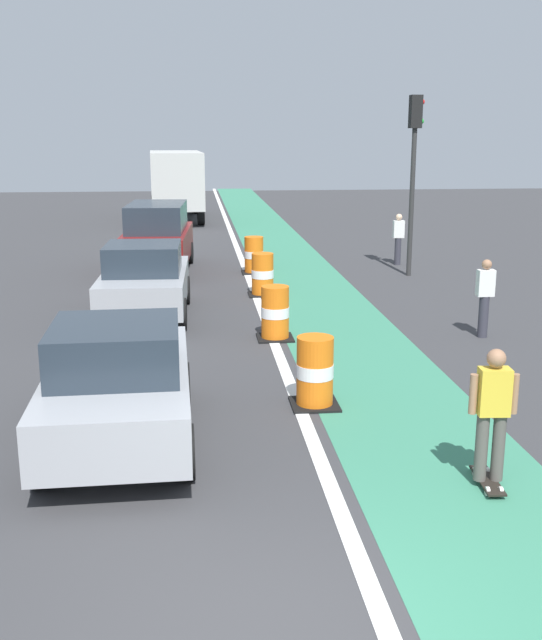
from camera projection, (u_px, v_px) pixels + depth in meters
The scene contains 15 objects.
ground_plane at pixel (280, 634), 6.35m from camera, with size 100.00×100.00×0.00m, color #38383A.
bike_lane_strip at pixel (323, 308), 18.17m from camera, with size 2.50×80.00×0.01m, color #387F60.
lane_divider_stripe at pixel (261, 309), 18.02m from camera, with size 0.20×80.00×0.01m, color silver.
skateboarder_on_lane at pixel (492, 413), 8.80m from camera, with size 0.57×0.81×1.69m.
parked_sedan_nearest at pixel (119, 384), 10.08m from camera, with size 2.00×4.14×1.70m.
parked_sedan_second at pixel (145, 281), 17.08m from camera, with size 2.00×4.14×1.70m.
parked_suv_third at pixel (158, 237), 22.72m from camera, with size 2.12×4.70×2.04m.
traffic_barrel_front at pixel (315, 372), 11.54m from camera, with size 0.73×0.73×1.09m.
traffic_barrel_mid at pixel (275, 313), 15.31m from camera, with size 0.73×0.73×1.09m.
traffic_barrel_back at pixel (263, 275), 19.45m from camera, with size 0.73×0.73×1.09m.
traffic_barrel_far at pixel (254, 255), 22.53m from camera, with size 0.73×0.73×1.09m.
delivery_truck_down_block at pixel (176, 181), 36.01m from camera, with size 2.69×7.71×3.23m.
traffic_light_corner at pixel (414, 154), 21.44m from camera, with size 0.41×0.32×5.10m.
pedestrian_crossing at pixel (485, 296), 15.37m from camera, with size 0.34×0.20×1.61m.
pedestrian_waiting at pixel (398, 238), 23.91m from camera, with size 0.34×0.20×1.61m.
Camera 1 is at (-0.63, -5.49, 4.08)m, focal length 42.60 mm.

